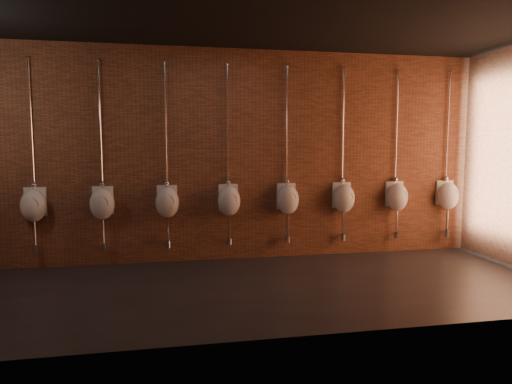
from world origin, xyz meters
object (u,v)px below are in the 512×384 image
urinal_7 (397,196)px  urinal_2 (102,203)px  urinal_3 (167,201)px  urinal_4 (229,200)px  urinal_1 (34,204)px  urinal_8 (448,195)px  urinal_6 (344,197)px  urinal_5 (288,199)px

urinal_7 → urinal_2: bearing=180.0°
urinal_2 → urinal_3: bearing=0.0°
urinal_4 → urinal_7: bearing=0.0°
urinal_2 → urinal_3: size_ratio=1.00×
urinal_1 → urinal_8: (6.42, 0.00, 0.00)m
urinal_7 → urinal_4: bearing=180.0°
urinal_3 → urinal_6: bearing=0.0°
urinal_2 → urinal_6: same height
urinal_3 → urinal_6: size_ratio=1.00×
urinal_4 → urinal_6: bearing=0.0°
urinal_2 → urinal_5: bearing=0.0°
urinal_4 → urinal_7: (2.75, 0.00, 0.00)m
urinal_2 → urinal_4: (1.83, 0.00, 0.00)m
urinal_8 → urinal_3: bearing=180.0°
urinal_4 → urinal_8: 3.67m
urinal_5 → urinal_7: (1.83, 0.00, 0.00)m
urinal_1 → urinal_5: 3.67m
urinal_6 → urinal_1: bearing=180.0°
urinal_2 → urinal_6: bearing=0.0°
urinal_3 → urinal_4: (0.92, 0.00, 0.00)m
urinal_5 → urinal_7: size_ratio=1.00×
urinal_4 → urinal_8: size_ratio=1.00×
urinal_5 → urinal_7: bearing=0.0°
urinal_3 → urinal_4: 0.92m
urinal_3 → urinal_8: same height
urinal_5 → urinal_6: 0.92m
urinal_4 → urinal_6: same height
urinal_1 → urinal_2: (0.92, 0.00, 0.00)m
urinal_2 → urinal_5: same height
urinal_1 → urinal_4: same height
urinal_2 → urinal_7: bearing=0.0°
urinal_3 → urinal_8: (4.58, 0.00, 0.00)m
urinal_6 → urinal_2: bearing=180.0°
urinal_1 → urinal_4: size_ratio=1.00×
urinal_2 → urinal_3: 0.92m
urinal_1 → urinal_3: same height
urinal_3 → urinal_8: bearing=0.0°
urinal_5 → urinal_8: (2.75, 0.00, 0.00)m
urinal_8 → urinal_2: bearing=180.0°
urinal_6 → urinal_4: bearing=180.0°
urinal_6 → urinal_7: bearing=0.0°
urinal_1 → urinal_6: (4.58, 0.00, 0.00)m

